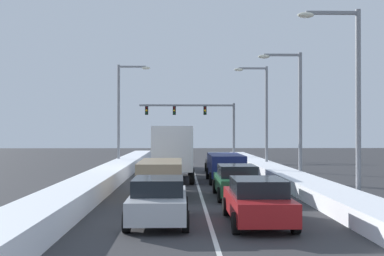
{
  "coord_description": "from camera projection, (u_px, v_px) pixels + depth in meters",
  "views": [
    {
      "loc": [
        -0.95,
        -8.54,
        3.05
      ],
      "look_at": [
        -0.0,
        31.99,
        3.35
      ],
      "focal_mm": 43.77,
      "sensor_mm": 36.0,
      "label": 1
    }
  ],
  "objects": [
    {
      "name": "street_lamp_right_mid",
      "position": [
        294.0,
        104.0,
        28.15
      ],
      "size": [
        2.66,
        0.36,
        7.81
      ],
      "color": "gray",
      "rests_on": "ground"
    },
    {
      "name": "suv_white_center_lane_fourth",
      "position": [
        174.0,
        156.0,
        38.33
      ],
      "size": [
        2.16,
        4.9,
        1.67
      ],
      "color": "silver",
      "rests_on": "ground"
    },
    {
      "name": "street_lamp_right_near",
      "position": [
        350.0,
        88.0,
        19.52
      ],
      "size": [
        2.66,
        0.36,
        8.16
      ],
      "color": "gray",
      "rests_on": "ground"
    },
    {
      "name": "snow_bank_right_shoulder",
      "position": [
        278.0,
        173.0,
        30.26
      ],
      "size": [
        1.92,
        47.53,
        0.68
      ],
      "primitive_type": "cube",
      "color": "white",
      "rests_on": "ground"
    },
    {
      "name": "sedan_black_right_lane_fourth",
      "position": [
        220.0,
        163.0,
        34.26
      ],
      "size": [
        2.0,
        4.5,
        1.51
      ],
      "color": "black",
      "rests_on": "ground"
    },
    {
      "name": "suv_tan_center_lane_second",
      "position": [
        161.0,
        175.0,
        21.94
      ],
      "size": [
        2.16,
        4.9,
        1.67
      ],
      "color": "#937F60",
      "rests_on": "ground"
    },
    {
      "name": "lane_stripe_between_right_lane_and_center_lane",
      "position": [
        196.0,
        179.0,
        30.14
      ],
      "size": [
        0.14,
        47.53,
        0.01
      ],
      "primitive_type": "cube",
      "color": "silver",
      "rests_on": "ground"
    },
    {
      "name": "suv_navy_right_lane_third",
      "position": [
        226.0,
        165.0,
        28.21
      ],
      "size": [
        2.16,
        4.9,
        1.67
      ],
      "color": "navy",
      "rests_on": "ground"
    },
    {
      "name": "street_lamp_right_far",
      "position": [
        262.0,
        108.0,
        36.78
      ],
      "size": [
        2.66,
        0.36,
        8.17
      ],
      "color": "gray",
      "rests_on": "ground"
    },
    {
      "name": "street_lamp_left_mid",
      "position": [
        123.0,
        107.0,
        37.72
      ],
      "size": [
        2.66,
        0.36,
        8.44
      ],
      "color": "gray",
      "rests_on": "ground"
    },
    {
      "name": "sedan_green_right_lane_second",
      "position": [
        237.0,
        181.0,
        21.58
      ],
      "size": [
        2.0,
        4.5,
        1.51
      ],
      "color": "#1E5633",
      "rests_on": "ground"
    },
    {
      "name": "sedan_silver_center_lane_nearest",
      "position": [
        159.0,
        200.0,
        15.61
      ],
      "size": [
        2.0,
        4.5,
        1.51
      ],
      "color": "#B7BABF",
      "rests_on": "ground"
    },
    {
      "name": "ground_plane",
      "position": [
        198.0,
        187.0,
        25.82
      ],
      "size": [
        120.0,
        120.0,
        0.0
      ],
      "primitive_type": "plane",
      "color": "#333335"
    },
    {
      "name": "traffic_light_gantry",
      "position": [
        200.0,
        116.0,
        51.79
      ],
      "size": [
        10.6,
        0.47,
        6.2
      ],
      "color": "slate",
      "rests_on": "ground"
    },
    {
      "name": "sedan_red_right_lane_nearest",
      "position": [
        257.0,
        201.0,
        15.38
      ],
      "size": [
        2.0,
        4.5,
        1.51
      ],
      "color": "maroon",
      "rests_on": "ground"
    },
    {
      "name": "snow_bank_left_shoulder",
      "position": [
        113.0,
        172.0,
        30.02
      ],
      "size": [
        1.81,
        47.53,
        0.86
      ],
      "primitive_type": "cube",
      "color": "white",
      "rests_on": "ground"
    },
    {
      "name": "box_truck_center_lane_third",
      "position": [
        173.0,
        150.0,
        29.39
      ],
      "size": [
        2.53,
        7.2,
        3.36
      ],
      "color": "slate",
      "rests_on": "ground"
    }
  ]
}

